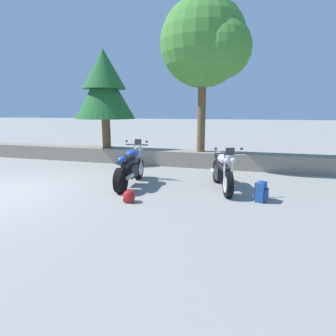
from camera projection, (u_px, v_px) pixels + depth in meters
stone_wall at (96, 154)px, 11.18m from camera, size 36.00×0.80×0.55m
motorcycle_blue_near_left at (131, 167)px, 7.50m from camera, size 0.67×2.07×1.18m
motorcycle_silver_centre at (223, 171)px, 7.09m from camera, size 0.89×2.02×1.18m
rider_backpack at (261, 191)px, 6.17m from camera, size 0.32×0.34×0.47m
rider_helmet at (129, 196)px, 6.13m from camera, size 0.28×0.28×0.28m
pine_tree_far_left at (104, 86)px, 10.54m from camera, size 2.29×2.29×3.71m
leafy_tree_mid_left at (207, 45)px, 9.13m from camera, size 3.05×2.90×5.10m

